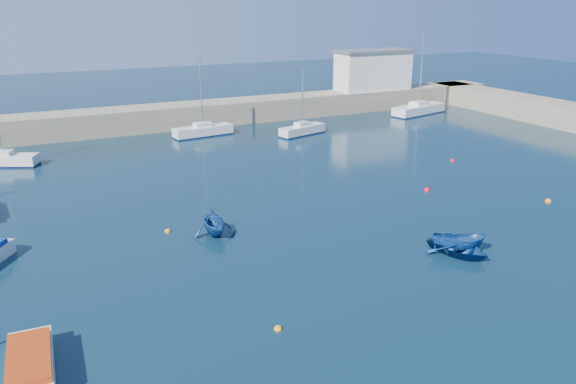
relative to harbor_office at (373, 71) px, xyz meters
name	(u,v)px	position (x,y,z in m)	size (l,w,h in m)	color
ground	(389,324)	(-30.00, -46.00, -5.10)	(220.00, 220.00, 0.00)	#0C2536
back_wall	(153,118)	(-30.00, 0.00, -3.80)	(96.00, 4.50, 2.60)	gray
right_arm	(527,108)	(14.00, -14.00, -3.80)	(4.50, 32.00, 2.60)	gray
harbor_office	(373,71)	(0.00, 0.00, 0.00)	(10.00, 4.00, 5.00)	silver
sailboat_5	(3,160)	(-45.59, -9.38, -4.54)	(6.01, 3.99, 7.75)	silver
sailboat_6	(203,131)	(-25.92, -5.86, -4.51)	(6.65, 2.56, 8.52)	silver
sailboat_7	(302,130)	(-15.91, -10.10, -4.53)	(5.80, 3.03, 7.43)	silver
sailboat_8	(419,109)	(3.23, -6.12, -4.44)	(8.51, 4.20, 10.62)	silver
motorboat_0	(30,367)	(-44.82, -43.02, -4.60)	(1.89, 4.86, 1.07)	silver
dinghy_center	(458,248)	(-22.01, -41.58, -4.72)	(2.62, 3.67, 0.76)	navy
dinghy_left	(213,222)	(-33.77, -32.50, -4.28)	(2.67, 3.10, 1.63)	navy
dinghy_right	(458,243)	(-21.83, -41.33, -4.51)	(1.16, 3.07, 1.19)	navy
buoy_0	(278,329)	(-34.73, -44.14, -5.10)	(0.38, 0.38, 0.38)	orange
buoy_1	(427,190)	(-16.04, -31.51, -5.10)	(0.48, 0.48, 0.48)	red
buoy_2	(548,202)	(-9.70, -37.46, -5.10)	(0.46, 0.46, 0.46)	orange
buoy_3	(168,232)	(-36.30, -30.84, -5.10)	(0.41, 0.41, 0.41)	orange
buoy_4	(453,161)	(-8.34, -25.72, -5.10)	(0.42, 0.42, 0.42)	red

